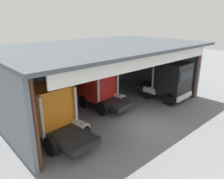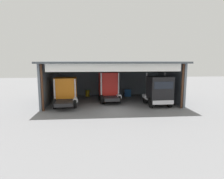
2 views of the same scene
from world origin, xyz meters
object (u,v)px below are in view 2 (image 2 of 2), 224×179
object	(u,v)px
truck_red_center_right_bay	(109,86)
oil_drum	(88,93)
truck_black_right_bay	(158,90)
tool_cart	(128,93)
truck_orange_yard_outside	(66,91)

from	to	relation	value
truck_red_center_right_bay	oil_drum	distance (m)	4.87
truck_black_right_bay	tool_cart	size ratio (longest dim) A/B	4.85
truck_red_center_right_bay	truck_orange_yard_outside	bearing A→B (deg)	-164.73
truck_black_right_bay	tool_cart	world-z (taller)	truck_black_right_bay
truck_orange_yard_outside	oil_drum	bearing A→B (deg)	63.25
truck_black_right_bay	tool_cart	xyz separation A→B (m)	(-2.50, 6.16, -1.30)
oil_drum	tool_cart	xyz separation A→B (m)	(5.80, -0.50, 0.05)
oil_drum	tool_cart	world-z (taller)	tool_cart
truck_black_right_bay	oil_drum	xyz separation A→B (m)	(-8.31, 6.65, -1.36)
truck_orange_yard_outside	truck_red_center_right_bay	xyz separation A→B (m)	(5.12, 1.81, 0.25)
truck_red_center_right_bay	truck_black_right_bay	distance (m)	6.21
truck_black_right_bay	oil_drum	world-z (taller)	truck_black_right_bay
truck_orange_yard_outside	tool_cart	size ratio (longest dim) A/B	5.04
truck_black_right_bay	oil_drum	distance (m)	10.73
truck_orange_yard_outside	tool_cart	distance (m)	9.51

